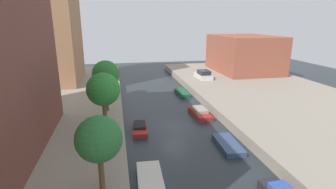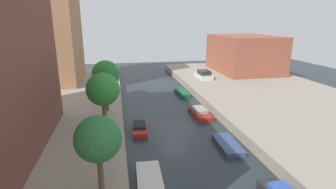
{
  "view_description": "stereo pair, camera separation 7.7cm",
  "coord_description": "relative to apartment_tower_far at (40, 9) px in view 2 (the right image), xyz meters",
  "views": [
    {
      "loc": [
        -5.4,
        -23.91,
        10.29
      ],
      "look_at": [
        0.74,
        6.95,
        1.36
      ],
      "focal_mm": 28.08,
      "sensor_mm": 36.0,
      "label": 1
    },
    {
      "loc": [
        -5.33,
        -23.92,
        10.29
      ],
      "look_at": [
        0.74,
        6.95,
        1.36
      ],
      "focal_mm": 28.08,
      "sensor_mm": 36.0,
      "label": 2
    }
  ],
  "objects": [
    {
      "name": "street_tree_1",
      "position": [
        9.48,
        -30.04,
        -7.66
      ],
      "size": [
        2.55,
        2.55,
        4.48
      ],
      "color": "brown",
      "rests_on": "quay_left"
    },
    {
      "name": "moored_boat_left_1",
      "position": [
        12.37,
        -28.59,
        -11.59
      ],
      "size": [
        1.79,
        4.34,
        0.51
      ],
      "color": "beige",
      "rests_on": "ground_plane"
    },
    {
      "name": "parked_car",
      "position": [
        24.68,
        -2.6,
        -10.27
      ],
      "size": [
        2.0,
        4.36,
        1.37
      ],
      "color": "beige",
      "rests_on": "quay_right"
    },
    {
      "name": "street_tree_2",
      "position": [
        9.48,
        -22.41,
        -6.92
      ],
      "size": [
        2.69,
        2.69,
        5.31
      ],
      "color": "brown",
      "rests_on": "quay_left"
    },
    {
      "name": "moored_boat_right_4",
      "position": [
        19.66,
        -8.13,
        -11.58
      ],
      "size": [
        1.46,
        4.12,
        0.52
      ],
      "color": "#195638",
      "rests_on": "ground_plane"
    },
    {
      "name": "street_tree_4",
      "position": [
        9.48,
        -8.56,
        -7.79
      ],
      "size": [
        2.24,
        2.24,
        4.21
      ],
      "color": "brown",
      "rests_on": "quay_left"
    },
    {
      "name": "low_block_right",
      "position": [
        34.0,
        2.02,
        -7.55
      ],
      "size": [
        10.0,
        13.48,
        6.58
      ],
      "primitive_type": "cube",
      "color": "brown",
      "rests_on": "quay_right"
    },
    {
      "name": "quay_right",
      "position": [
        31.0,
        -19.38,
        -11.34
      ],
      "size": [
        20.0,
        64.0,
        1.0
      ],
      "primitive_type": "cube",
      "color": "gray",
      "rests_on": "ground_plane"
    },
    {
      "name": "ground_plane",
      "position": [
        16.0,
        -19.38,
        -11.84
      ],
      "size": [
        84.0,
        84.0,
        0.0
      ],
      "primitive_type": "plane",
      "color": "#232B30"
    },
    {
      "name": "moored_boat_right_3",
      "position": [
        19.46,
        -17.02,
        -11.47
      ],
      "size": [
        1.68,
        4.06,
        0.87
      ],
      "color": "maroon",
      "rests_on": "ground_plane"
    },
    {
      "name": "moored_boat_left_2",
      "position": [
        12.51,
        -19.9,
        -11.53
      ],
      "size": [
        1.6,
        3.63,
        0.73
      ],
      "color": "maroon",
      "rests_on": "ground_plane"
    },
    {
      "name": "apartment_tower_far",
      "position": [
        0.0,
        0.0,
        0.0
      ],
      "size": [
        10.0,
        11.92,
        21.68
      ],
      "primitive_type": "cube",
      "color": "#9E704C",
      "rests_on": "quay_left"
    },
    {
      "name": "moored_boat_right_2",
      "position": [
        19.46,
        -24.61,
        -11.62
      ],
      "size": [
        1.79,
        3.94,
        0.44
      ],
      "color": "#33476B",
      "rests_on": "ground_plane"
    },
    {
      "name": "quay_left",
      "position": [
        1.0,
        -19.38,
        -11.34
      ],
      "size": [
        20.0,
        64.0,
        1.0
      ],
      "primitive_type": "cube",
      "color": "gray",
      "rests_on": "ground_plane"
    },
    {
      "name": "street_tree_3",
      "position": [
        9.48,
        -16.04,
        -6.89
      ],
      "size": [
        2.78,
        2.78,
        5.36
      ],
      "color": "brown",
      "rests_on": "quay_left"
    }
  ]
}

